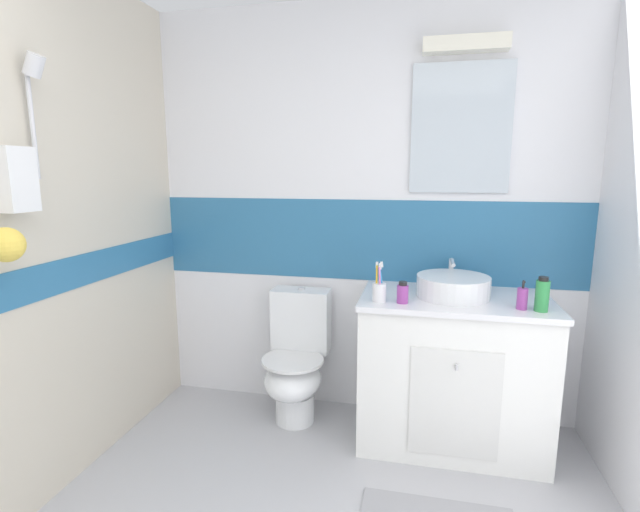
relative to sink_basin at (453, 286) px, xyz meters
name	(u,v)px	position (x,y,z in m)	size (l,w,h in m)	color
wall_back_tiled	(365,214)	(-0.52, 0.34, 0.35)	(3.20, 0.20, 2.50)	white
wall_left_shower_alcove	(11,236)	(-1.88, -0.91, 0.34)	(0.26, 3.48, 2.50)	beige
vanity_cabinet	(451,370)	(0.02, 0.00, -0.49)	(1.01, 0.60, 0.85)	white
sink_basin	(453,286)	(0.00, 0.00, 0.00)	(0.39, 0.43, 0.18)	white
toilet	(296,361)	(-0.90, 0.05, -0.54)	(0.37, 0.50, 0.81)	white
toothbrush_cup	(379,291)	(-0.38, -0.19, 0.00)	(0.07, 0.07, 0.21)	white
soap_dispenser	(522,298)	(0.32, -0.17, -0.01)	(0.05, 0.05, 0.15)	#993F99
mouthwash_bottle	(542,295)	(0.40, -0.18, 0.02)	(0.06, 0.06, 0.17)	green
lotion_bottle_short	(403,293)	(-0.26, -0.18, -0.01)	(0.06, 0.06, 0.11)	#993F99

